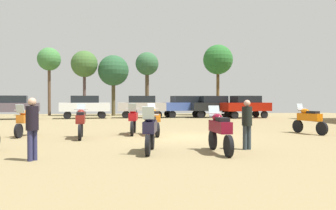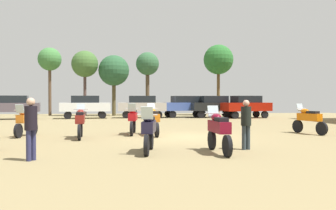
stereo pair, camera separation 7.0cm
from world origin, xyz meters
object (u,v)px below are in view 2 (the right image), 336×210
at_px(tree_3, 147,65).
at_px(motorcycle_12, 26,121).
at_px(car_1, 85,105).
at_px(person_3, 246,121).
at_px(motorcycle_3, 149,130).
at_px(tree_7, 114,71).
at_px(car_6, 246,105).
at_px(car_5, 142,105).
at_px(motorcycle_1, 219,130).
at_px(tree_6, 50,60).
at_px(tree_2, 218,60).
at_px(car_2, 214,105).
at_px(person_1, 31,124).
at_px(motorcycle_7, 80,121).
at_px(tree_1, 85,65).
at_px(motorcycle_6, 153,120).
at_px(motorcycle_4, 309,119).
at_px(motorcycle_11, 133,119).
at_px(car_4, 13,105).
at_px(car_3, 185,105).

bearing_deg(tree_3, motorcycle_12, -107.24).
relative_size(car_1, person_3, 2.71).
height_order(motorcycle_3, tree_7, tree_7).
bearing_deg(car_6, tree_7, 53.01).
relative_size(car_5, tree_7, 0.70).
bearing_deg(motorcycle_1, car_6, 66.10).
distance_m(car_5, tree_6, 12.12).
bearing_deg(person_3, tree_2, -120.17).
distance_m(car_2, person_3, 20.85).
bearing_deg(person_1, person_3, 132.82).
height_order(motorcycle_1, motorcycle_7, motorcycle_7).
xyz_separation_m(motorcycle_3, tree_1, (-5.45, 25.16, 4.49)).
relative_size(motorcycle_6, tree_3, 0.35).
bearing_deg(motorcycle_4, car_1, 112.67).
height_order(motorcycle_3, motorcycle_11, motorcycle_11).
bearing_deg(motorcycle_3, car_2, -100.16).
bearing_deg(motorcycle_12, motorcycle_3, 143.92).
height_order(motorcycle_6, motorcycle_12, motorcycle_6).
bearing_deg(motorcycle_12, motorcycle_6, -171.75).
height_order(motorcycle_12, tree_3, tree_3).
bearing_deg(car_5, tree_3, -6.68).
distance_m(car_4, person_1, 22.09).
relative_size(motorcycle_6, motorcycle_7, 1.07).
relative_size(motorcycle_3, car_6, 0.46).
distance_m(tree_2, tree_7, 10.98).
relative_size(motorcycle_12, person_1, 1.23).
height_order(tree_2, tree_6, tree_2).
bearing_deg(tree_7, tree_1, -174.65).
relative_size(car_1, car_3, 0.99).
relative_size(motorcycle_1, car_1, 0.50).
distance_m(car_4, tree_3, 13.70).
bearing_deg(car_3, tree_3, 27.11).
distance_m(tree_3, tree_7, 3.54).
bearing_deg(motorcycle_4, person_3, -151.60).
height_order(person_1, tree_2, tree_2).
distance_m(motorcycle_3, motorcycle_12, 7.64).
bearing_deg(motorcycle_11, motorcycle_6, 154.92).
bearing_deg(tree_2, tree_7, 178.98).
bearing_deg(car_6, motorcycle_1, 148.32).
bearing_deg(motorcycle_3, car_6, -107.93).
height_order(motorcycle_3, car_2, car_2).
bearing_deg(person_1, tree_2, -173.83).
bearing_deg(car_6, tree_2, 0.56).
xyz_separation_m(car_2, tree_3, (-5.94, 4.81, 4.09)).
xyz_separation_m(car_3, tree_6, (-13.58, 5.25, 4.61)).
height_order(car_4, car_5, same).
bearing_deg(tree_7, car_3, -29.68).
xyz_separation_m(motorcycle_1, tree_1, (-7.64, 25.42, 4.48)).
bearing_deg(tree_7, motorcycle_12, -98.02).
distance_m(motorcycle_3, motorcycle_11, 5.89).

